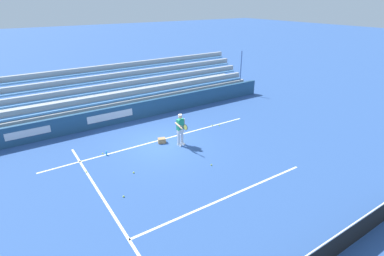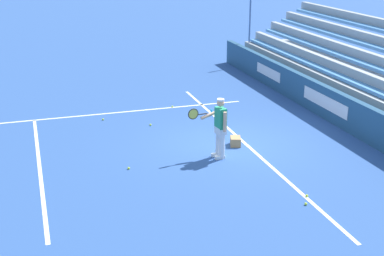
% 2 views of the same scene
% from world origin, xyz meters
% --- Properties ---
extents(ground_plane, '(160.00, 160.00, 0.00)m').
position_xyz_m(ground_plane, '(0.00, 0.00, 0.00)').
color(ground_plane, '#2D5193').
extents(court_baseline_white, '(12.00, 0.10, 0.01)m').
position_xyz_m(court_baseline_white, '(0.00, -0.50, 0.00)').
color(court_baseline_white, white).
rests_on(court_baseline_white, ground).
extents(court_sideline_white, '(0.10, 12.00, 0.01)m').
position_xyz_m(court_sideline_white, '(4.11, 4.00, 0.00)').
color(court_sideline_white, white).
rests_on(court_sideline_white, ground).
extents(court_service_line_white, '(8.22, 0.10, 0.01)m').
position_xyz_m(court_service_line_white, '(0.00, 5.50, 0.00)').
color(court_service_line_white, white).
rests_on(court_service_line_white, ground).
extents(back_wall_sponsor_board, '(21.21, 0.25, 1.10)m').
position_xyz_m(back_wall_sponsor_board, '(0.01, -4.10, 0.55)').
color(back_wall_sponsor_board, navy).
rests_on(back_wall_sponsor_board, ground).
extents(bleacher_stand, '(20.15, 3.20, 3.40)m').
position_xyz_m(bleacher_stand, '(0.00, -6.33, 0.76)').
color(bleacher_stand, '#9EA3A8').
rests_on(bleacher_stand, ground).
extents(tennis_player, '(0.59, 1.03, 1.71)m').
position_xyz_m(tennis_player, '(-0.83, 0.62, 0.89)').
color(tennis_player, silver).
rests_on(tennis_player, ground).
extents(ball_box_cardboard, '(0.47, 0.41, 0.26)m').
position_xyz_m(ball_box_cardboard, '(-0.12, -0.16, 0.13)').
color(ball_box_cardboard, '#A87F51').
rests_on(ball_box_cardboard, ground).
extents(tennis_ball_far_right, '(0.07, 0.07, 0.07)m').
position_xyz_m(tennis_ball_far_right, '(-4.15, -0.30, 0.03)').
color(tennis_ball_far_right, '#CCE533').
rests_on(tennis_ball_far_right, ground).
extents(tennis_ball_toward_net, '(0.07, 0.07, 0.07)m').
position_xyz_m(tennis_ball_toward_net, '(-3.78, -0.53, 0.03)').
color(tennis_ball_toward_net, '#CCE533').
rests_on(tennis_ball_toward_net, ground).
extents(tennis_ball_on_baseline, '(0.07, 0.07, 0.07)m').
position_xyz_m(tennis_ball_on_baseline, '(4.12, 0.62, 0.03)').
color(tennis_ball_on_baseline, '#CCE533').
rests_on(tennis_ball_on_baseline, ground).
extents(tennis_ball_near_player, '(0.07, 0.07, 0.07)m').
position_xyz_m(tennis_ball_near_player, '(2.95, -0.66, 0.03)').
color(tennis_ball_near_player, '#CCE533').
rests_on(tennis_ball_near_player, ground).
extents(tennis_ball_stray_back, '(0.07, 0.07, 0.07)m').
position_xyz_m(tennis_ball_stray_back, '(-0.90, 3.22, 0.03)').
color(tennis_ball_stray_back, '#CCE533').
rests_on(tennis_ball_stray_back, ground).
extents(tennis_ball_by_box, '(0.07, 0.07, 0.07)m').
position_xyz_m(tennis_ball_by_box, '(2.38, 1.86, 0.03)').
color(tennis_ball_by_box, '#CCE533').
rests_on(tennis_ball_by_box, ground).
extents(tennis_ball_midcourt, '(0.07, 0.07, 0.07)m').
position_xyz_m(tennis_ball_midcourt, '(3.41, 3.27, 0.03)').
color(tennis_ball_midcourt, '#CCE533').
rests_on(tennis_ball_midcourt, ground).
extents(water_bottle, '(0.07, 0.07, 0.22)m').
position_xyz_m(water_bottle, '(2.83, -0.44, 0.11)').
color(water_bottle, '#33B2E5').
rests_on(water_bottle, ground).
extents(tennis_net, '(11.09, 0.09, 1.07)m').
position_xyz_m(tennis_net, '(0.00, 9.56, 0.49)').
color(tennis_net, '#33383D').
rests_on(tennis_net, ground).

